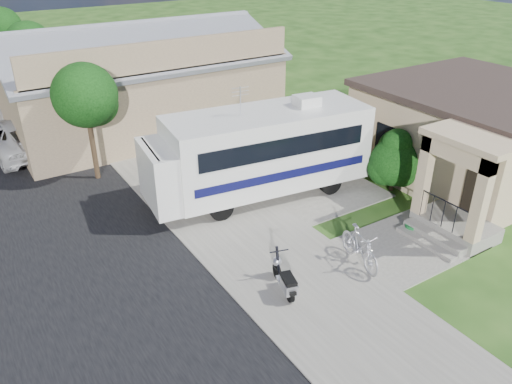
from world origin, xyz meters
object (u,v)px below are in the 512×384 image
motorhome (260,150)px  shrub (395,159)px  garden_hose (412,228)px  pickup_truck (20,135)px  bicycle (360,249)px  scooter (285,279)px

motorhome → shrub: bearing=-21.3°
garden_hose → pickup_truck: bearing=124.0°
motorhome → shrub: 5.03m
pickup_truck → garden_hose: 16.87m
bicycle → pickup_truck: pickup_truck is taller
shrub → bicycle: (-4.42, -2.95, -0.68)m
shrub → bicycle: shrub is taller
scooter → garden_hose: 5.35m
motorhome → garden_hose: size_ratio=18.31×
garden_hose → shrub: bearing=56.8°
motorhome → scooter: (-2.56, -5.17, -1.32)m
bicycle → scooter: bearing=-172.1°
pickup_truck → bicycle: bearing=110.7°
shrub → pickup_truck: size_ratio=0.45×
scooter → garden_hose: (5.32, 0.31, -0.35)m
motorhome → pickup_truck: size_ratio=1.52×
scooter → bicycle: 2.55m
shrub → pickup_truck: 15.95m
motorhome → bicycle: 5.45m
scooter → bicycle: size_ratio=0.78×
motorhome → pickup_truck: (-6.66, 9.11, -1.02)m
pickup_truck → scooter: bearing=102.0°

